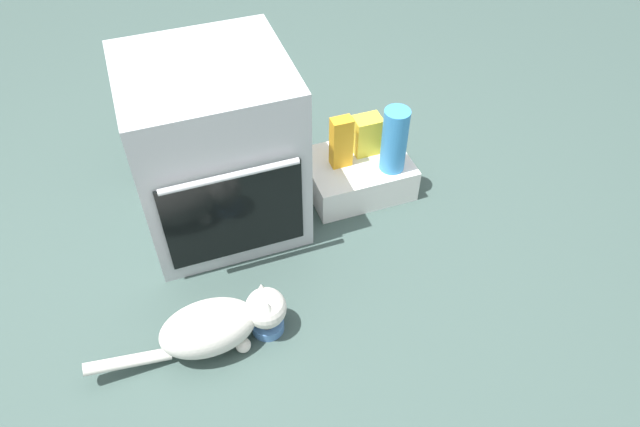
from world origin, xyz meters
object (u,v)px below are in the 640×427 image
object	(u,v)px
pantry_cabinet	(357,174)
cat	(218,325)
snack_bag	(367,135)
food_bowl	(268,324)
oven	(215,149)
water_bottle	(394,140)
juice_carton	(341,142)

from	to	relation	value
pantry_cabinet	cat	size ratio (longest dim) A/B	0.63
cat	snack_bag	bearing A→B (deg)	37.39
cat	snack_bag	distance (m)	1.07
food_bowl	snack_bag	world-z (taller)	snack_bag
oven	water_bottle	distance (m)	0.75
snack_bag	oven	bearing A→B (deg)	-178.01
food_bowl	snack_bag	distance (m)	0.96
food_bowl	juice_carton	world-z (taller)	juice_carton
pantry_cabinet	snack_bag	world-z (taller)	snack_bag
snack_bag	food_bowl	bearing A→B (deg)	-134.98
oven	pantry_cabinet	size ratio (longest dim) A/B	1.64
cat	pantry_cabinet	bearing A→B (deg)	37.08
oven	water_bottle	bearing A→B (deg)	-9.15
water_bottle	juice_carton	xyz separation A→B (m)	(-0.20, 0.10, -0.03)
pantry_cabinet	water_bottle	world-z (taller)	water_bottle
food_bowl	pantry_cabinet	bearing A→B (deg)	45.28
food_bowl	cat	bearing A→B (deg)	-178.99
snack_bag	juice_carton	size ratio (longest dim) A/B	0.75
water_bottle	snack_bag	bearing A→B (deg)	113.73
cat	water_bottle	size ratio (longest dim) A/B	2.41
cat	water_bottle	distance (m)	1.05
cat	juice_carton	world-z (taller)	juice_carton
oven	cat	xyz separation A→B (m)	(-0.16, -0.64, -0.26)
oven	food_bowl	size ratio (longest dim) A/B	6.14
cat	snack_bag	world-z (taller)	snack_bag
cat	juice_carton	bearing A→B (deg)	40.60
pantry_cabinet	food_bowl	bearing A→B (deg)	-134.72
water_bottle	snack_bag	distance (m)	0.17
water_bottle	cat	bearing A→B (deg)	-149.92
pantry_cabinet	cat	bearing A→B (deg)	-141.91
snack_bag	juice_carton	xyz separation A→B (m)	(-0.14, -0.04, 0.03)
water_bottle	juice_carton	size ratio (longest dim) A/B	1.25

